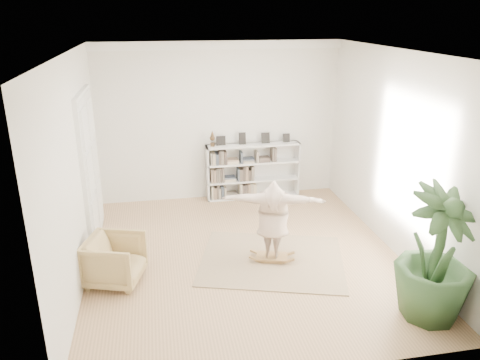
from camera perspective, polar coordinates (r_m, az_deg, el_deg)
The scene contains 9 objects.
floor at distance 8.62m, azimuth 0.58°, elevation -9.24°, with size 6.00×6.00×0.00m, color #9F7952.
room_shell at distance 10.45m, azimuth -2.59°, elevation 16.13°, with size 6.00×6.00×6.00m.
doors at distance 9.21m, azimuth -17.76°, elevation 1.24°, with size 0.09×1.78×2.92m.
bookshelf at distance 11.03m, azimuth 1.56°, elevation 1.07°, with size 2.20×0.35×1.64m.
armchair at distance 7.95m, azimuth -15.02°, elevation -9.42°, with size 0.84×0.87×0.79m, color tan.
rug at distance 8.49m, azimuth 3.90°, elevation -9.70°, with size 2.50×2.00×0.02m, color tan.
rocker_board at distance 8.46m, azimuth 3.91°, elevation -9.33°, with size 0.62×0.47×0.12m.
person at distance 8.11m, azimuth 4.04°, elevation -4.53°, with size 1.75×0.48×1.43m, color #C8AB96.
houseplant at distance 7.16m, azimuth 22.85°, elevation -8.44°, with size 1.11×1.11×1.98m, color #2D4D26.
Camera 1 is at (-1.46, -7.38, 4.21)m, focal length 35.00 mm.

